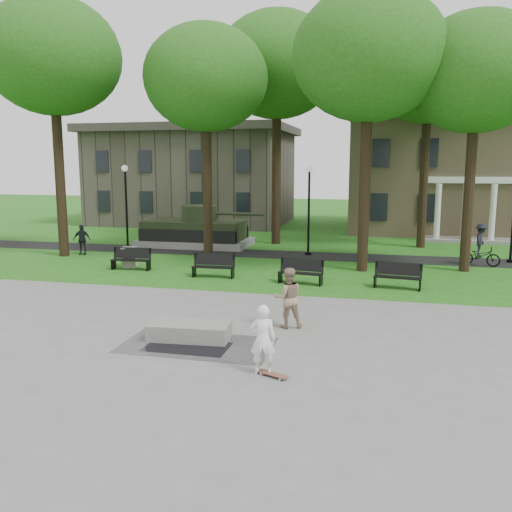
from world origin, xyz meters
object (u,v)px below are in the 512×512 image
Objects in this scene: concrete_block at (190,331)px; park_bench_0 at (132,258)px; skateboarder at (263,339)px; friend_watching at (288,298)px; trash_bin at (129,257)px; cyclist at (480,248)px.

park_bench_0 is at bearing 124.45° from concrete_block.
skateboarder is (2.51, -1.97, 0.59)m from concrete_block.
concrete_block is 3.05m from friend_watching.
friend_watching is 0.98× the size of park_bench_0.
trash_bin is (-8.91, 7.70, -0.43)m from friend_watching.
concrete_block is 1.21× the size of park_bench_0.
skateboarder reaches higher than trash_bin.
skateboarder is 13.93m from park_bench_0.
cyclist is (7.14, 11.95, -0.08)m from friend_watching.
park_bench_0 is at bearing -60.51° from friend_watching.
friend_watching is (-0.08, 3.69, 0.08)m from skateboarder.
cyclist is at bearing 13.29° from park_bench_0.
friend_watching is 11.78m from trash_bin.
friend_watching is at bearing -96.88° from skateboarder.
skateboarder is 14.51m from trash_bin.
friend_watching is (2.42, 1.72, 0.67)m from concrete_block.
skateboarder is at bearing -55.06° from park_bench_0.
cyclist is at bearing 55.01° from concrete_block.
cyclist is 1.11× the size of park_bench_0.
cyclist is at bearing 14.84° from trash_bin.
cyclist is 16.40m from park_bench_0.
cyclist is 2.11× the size of trash_bin.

